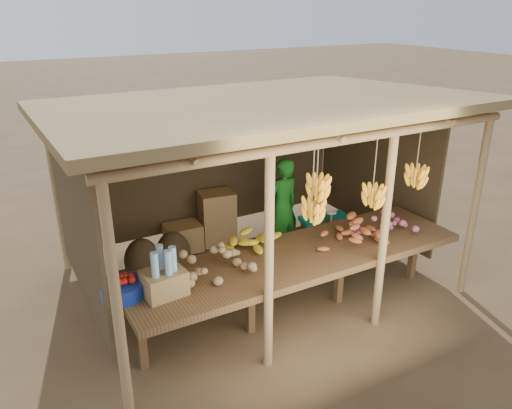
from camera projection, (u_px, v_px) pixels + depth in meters
ground at (256, 279)px, 6.53m from camera, size 60.00×60.00×0.00m
stall_structure at (258, 135)px, 5.85m from camera, size 4.70×3.50×2.43m
counter at (298, 259)px, 5.49m from camera, size 3.90×1.05×0.80m
potato_heap at (214, 257)px, 5.01m from camera, size 1.01×0.75×0.36m
sweet_potato_heap at (350, 228)px, 5.69m from camera, size 0.99×0.81×0.35m
onion_heap at (388, 223)px, 5.80m from camera, size 0.90×0.69×0.36m
banana_pile at (255, 233)px, 5.57m from camera, size 0.68×0.52×0.35m
tomato_basin at (123, 288)px, 4.66m from camera, size 0.41×0.41×0.22m
bottle_box at (164, 277)px, 4.65m from camera, size 0.41×0.34×0.49m
vendor at (282, 208)px, 6.92m from camera, size 0.56×0.41×1.43m
tarp_crate at (328, 240)px, 6.85m from camera, size 0.76×0.68×0.80m
carton_stack at (206, 224)px, 7.30m from camera, size 1.07×0.44×0.79m
burlap_sacks at (158, 254)px, 6.59m from camera, size 0.90×0.47×0.63m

